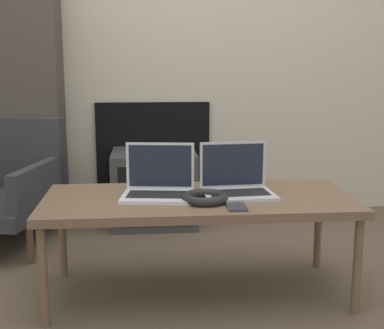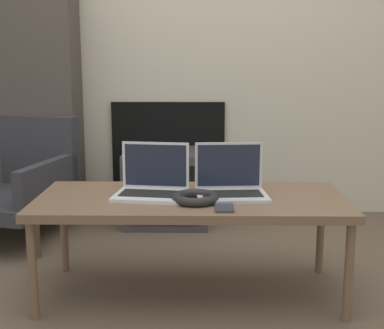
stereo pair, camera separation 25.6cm
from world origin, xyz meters
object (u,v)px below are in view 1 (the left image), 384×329
at_px(laptop_right, 237,183).
at_px(tv, 154,188).
at_px(headphones, 205,197).
at_px(laptop_left, 159,185).
at_px(phone, 236,206).

bearing_deg(laptop_right, tv, 103.94).
xyz_separation_m(laptop_right, headphones, (-0.15, -0.12, -0.03)).
height_order(laptop_left, tv, laptop_left).
bearing_deg(headphones, laptop_left, 148.39).
bearing_deg(tv, laptop_right, -71.67).
distance_m(laptop_left, headphones, 0.22).
xyz_separation_m(laptop_left, laptop_right, (0.34, 0.00, 0.00)).
bearing_deg(laptop_left, phone, -26.52).
bearing_deg(headphones, laptop_right, 37.27).
bearing_deg(laptop_left, tv, 97.84).
bearing_deg(laptop_left, laptop_right, 7.72).
bearing_deg(phone, laptop_left, 145.79).
height_order(laptop_right, phone, laptop_right).
relative_size(phone, tv, 0.28).
distance_m(laptop_right, headphones, 0.19).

